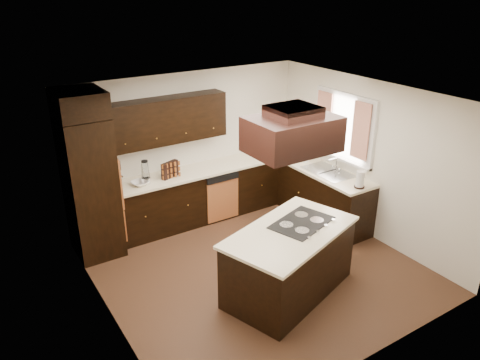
% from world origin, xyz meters
% --- Properties ---
extents(floor, '(4.20, 4.20, 0.02)m').
position_xyz_m(floor, '(0.00, 0.00, -0.01)').
color(floor, brown).
rests_on(floor, ground).
extents(ceiling, '(4.20, 4.20, 0.02)m').
position_xyz_m(ceiling, '(0.00, 0.00, 2.51)').
color(ceiling, white).
rests_on(ceiling, ground).
extents(wall_back, '(4.20, 0.02, 2.50)m').
position_xyz_m(wall_back, '(0.00, 2.11, 1.25)').
color(wall_back, silver).
rests_on(wall_back, ground).
extents(wall_front, '(4.20, 0.02, 2.50)m').
position_xyz_m(wall_front, '(0.00, -2.11, 1.25)').
color(wall_front, silver).
rests_on(wall_front, ground).
extents(wall_left, '(0.02, 4.20, 2.50)m').
position_xyz_m(wall_left, '(-2.11, 0.00, 1.25)').
color(wall_left, silver).
rests_on(wall_left, ground).
extents(wall_right, '(0.02, 4.20, 2.50)m').
position_xyz_m(wall_right, '(2.11, 0.00, 1.25)').
color(wall_right, silver).
rests_on(wall_right, ground).
extents(oven_column, '(0.65, 0.75, 2.12)m').
position_xyz_m(oven_column, '(-1.78, 1.71, 1.06)').
color(oven_column, black).
rests_on(oven_column, floor).
extents(wall_oven_face, '(0.05, 0.62, 0.78)m').
position_xyz_m(wall_oven_face, '(-1.43, 1.71, 1.12)').
color(wall_oven_face, '#B06133').
rests_on(wall_oven_face, oven_column).
extents(base_cabinets_back, '(2.93, 0.60, 0.88)m').
position_xyz_m(base_cabinets_back, '(0.03, 1.80, 0.44)').
color(base_cabinets_back, black).
rests_on(base_cabinets_back, floor).
extents(base_cabinets_right, '(0.60, 2.40, 0.88)m').
position_xyz_m(base_cabinets_right, '(1.80, 0.90, 0.44)').
color(base_cabinets_right, black).
rests_on(base_cabinets_right, floor).
extents(countertop_back, '(2.93, 0.63, 0.04)m').
position_xyz_m(countertop_back, '(0.03, 1.79, 0.90)').
color(countertop_back, '#F0E4C0').
rests_on(countertop_back, base_cabinets_back).
extents(countertop_right, '(0.63, 2.40, 0.04)m').
position_xyz_m(countertop_right, '(1.79, 0.90, 0.90)').
color(countertop_right, '#F0E4C0').
rests_on(countertop_right, base_cabinets_right).
extents(upper_cabinets, '(2.00, 0.34, 0.72)m').
position_xyz_m(upper_cabinets, '(-0.43, 1.93, 1.81)').
color(upper_cabinets, black).
rests_on(upper_cabinets, wall_back).
extents(dishwasher_front, '(0.60, 0.05, 0.72)m').
position_xyz_m(dishwasher_front, '(0.33, 1.50, 0.40)').
color(dishwasher_front, '#B06133').
rests_on(dishwasher_front, floor).
extents(window_frame, '(0.06, 1.32, 1.12)m').
position_xyz_m(window_frame, '(2.07, 0.55, 1.65)').
color(window_frame, white).
rests_on(window_frame, wall_right).
extents(window_pane, '(0.00, 1.20, 1.00)m').
position_xyz_m(window_pane, '(2.10, 0.55, 1.65)').
color(window_pane, white).
rests_on(window_pane, wall_right).
extents(curtain_left, '(0.02, 0.34, 0.90)m').
position_xyz_m(curtain_left, '(2.01, 0.13, 1.70)').
color(curtain_left, '#FCD5BB').
rests_on(curtain_left, wall_right).
extents(curtain_right, '(0.02, 0.34, 0.90)m').
position_xyz_m(curtain_right, '(2.01, 0.97, 1.70)').
color(curtain_right, '#FCD5BB').
rests_on(curtain_right, wall_right).
extents(sink_rim, '(0.52, 0.84, 0.01)m').
position_xyz_m(sink_rim, '(1.80, 0.55, 0.92)').
color(sink_rim, silver).
rests_on(sink_rim, countertop_right).
extents(island, '(1.95, 1.44, 0.88)m').
position_xyz_m(island, '(0.05, -0.66, 0.44)').
color(island, black).
rests_on(island, floor).
extents(island_top, '(2.03, 1.52, 0.04)m').
position_xyz_m(island_top, '(0.05, -0.66, 0.90)').
color(island_top, '#F0E4C0').
rests_on(island_top, island).
extents(cooktop, '(0.95, 0.78, 0.01)m').
position_xyz_m(cooktop, '(0.30, -0.58, 0.93)').
color(cooktop, black).
rests_on(cooktop, island_top).
extents(range_hood, '(1.05, 0.72, 0.42)m').
position_xyz_m(range_hood, '(0.10, -0.55, 2.16)').
color(range_hood, black).
rests_on(range_hood, ceiling).
extents(hood_duct, '(0.55, 0.50, 0.13)m').
position_xyz_m(hood_duct, '(0.10, -0.55, 2.44)').
color(hood_duct, black).
rests_on(hood_duct, ceiling).
extents(blender_base, '(0.15, 0.15, 0.10)m').
position_xyz_m(blender_base, '(-0.92, 1.72, 0.97)').
color(blender_base, silver).
rests_on(blender_base, countertop_back).
extents(blender_pitcher, '(0.13, 0.13, 0.26)m').
position_xyz_m(blender_pitcher, '(-0.92, 1.72, 1.15)').
color(blender_pitcher, silver).
rests_on(blender_pitcher, blender_base).
extents(spice_rack, '(0.32, 0.19, 0.26)m').
position_xyz_m(spice_rack, '(-0.50, 1.75, 1.05)').
color(spice_rack, black).
rests_on(spice_rack, countertop_back).
extents(mixing_bowl, '(0.31, 0.31, 0.06)m').
position_xyz_m(mixing_bowl, '(-1.02, 1.72, 0.95)').
color(mixing_bowl, white).
rests_on(mixing_bowl, countertop_back).
extents(soap_bottle, '(0.09, 0.09, 0.16)m').
position_xyz_m(soap_bottle, '(1.78, 1.09, 1.00)').
color(soap_bottle, white).
rests_on(soap_bottle, countertop_right).
extents(paper_towel, '(0.13, 0.13, 0.27)m').
position_xyz_m(paper_towel, '(1.76, -0.18, 1.06)').
color(paper_towel, white).
rests_on(paper_towel, countertop_right).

